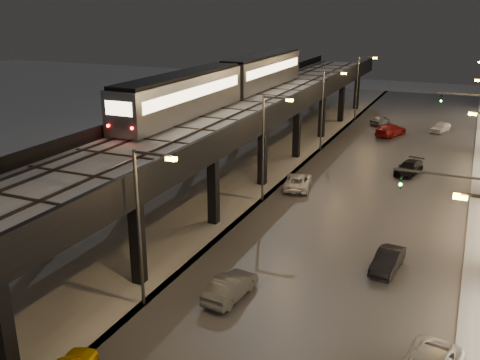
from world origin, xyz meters
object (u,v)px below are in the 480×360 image
(car_near_white, at_px, (230,288))
(car_onc_red, at_px, (440,127))
(car_onc_white, at_px, (409,168))
(car_onc_silver, at_px, (387,261))
(car_mid_dark, at_px, (391,130))
(subway_train, at_px, (228,81))
(car_mid_silver, at_px, (298,182))
(car_far_white, at_px, (380,120))

(car_near_white, relative_size, car_onc_red, 1.08)
(car_near_white, distance_m, car_onc_red, 48.67)
(car_onc_white, bearing_deg, car_onc_silver, -73.63)
(car_near_white, xyz_separation_m, car_mid_dark, (2.10, 43.44, 0.07))
(subway_train, distance_m, car_onc_white, 20.02)
(car_near_white, relative_size, car_mid_dark, 0.80)
(car_mid_silver, relative_size, car_mid_dark, 0.93)
(car_onc_silver, bearing_deg, car_onc_white, 99.76)
(car_mid_silver, bearing_deg, subway_train, -43.01)
(car_mid_dark, xyz_separation_m, car_far_white, (-2.31, 5.94, -0.11))
(subway_train, distance_m, car_mid_silver, 13.69)
(subway_train, distance_m, car_mid_dark, 24.11)
(car_onc_white, bearing_deg, subway_train, -159.27)
(car_near_white, height_order, car_onc_silver, car_near_white)
(car_mid_dark, height_order, car_onc_white, car_mid_dark)
(car_mid_silver, bearing_deg, car_onc_silver, 116.93)
(car_far_white, height_order, car_onc_silver, car_onc_silver)
(car_far_white, xyz_separation_m, car_onc_silver, (7.85, -42.36, 0.00))
(subway_train, distance_m, car_onc_silver, 28.00)
(car_onc_white, bearing_deg, car_mid_dark, 117.85)
(subway_train, height_order, car_mid_silver, subway_train)
(car_mid_silver, xyz_separation_m, car_onc_red, (10.06, 28.49, -0.01))
(subway_train, height_order, car_near_white, subway_train)
(car_onc_white, bearing_deg, car_far_white, 119.58)
(car_mid_silver, height_order, car_onc_red, car_mid_silver)
(car_mid_silver, distance_m, car_onc_silver, 16.04)
(subway_train, xyz_separation_m, car_onc_white, (18.25, 2.58, -7.81))
(car_near_white, xyz_separation_m, car_onc_silver, (7.64, 7.03, -0.04))
(car_mid_dark, relative_size, car_far_white, 1.37)
(car_onc_red, bearing_deg, car_far_white, -172.93)
(car_onc_silver, relative_size, car_onc_red, 1.01)
(subway_train, height_order, car_far_white, subway_train)
(car_near_white, height_order, car_far_white, car_near_white)
(car_mid_dark, distance_m, car_onc_silver, 36.84)
(car_mid_silver, bearing_deg, car_mid_dark, -112.18)
(car_mid_dark, relative_size, car_onc_silver, 1.32)
(subway_train, relative_size, car_onc_red, 9.62)
(car_onc_white, relative_size, car_onc_red, 1.13)
(car_mid_silver, distance_m, car_onc_red, 30.21)
(car_near_white, distance_m, car_mid_silver, 19.71)
(car_onc_silver, bearing_deg, car_mid_silver, 134.62)
(car_onc_silver, relative_size, car_onc_white, 0.90)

